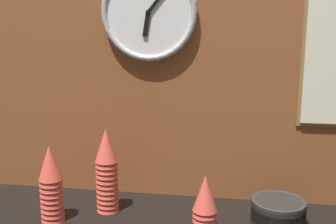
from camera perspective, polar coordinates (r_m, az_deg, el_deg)
wall_tiled_back at (r=142.98cm, az=4.24°, el=8.55°), size 160.00×3.00×105.00cm
cup_stack_center_left at (r=139.91cm, az=-8.29°, el=-7.82°), size 7.38×7.38×28.02cm
cup_stack_center_right at (r=127.47cm, az=5.02°, el=-12.30°), size 7.38×7.38×17.79cm
cup_stack_left at (r=137.49cm, az=-15.56°, el=-9.29°), size 7.38×7.38×24.61cm
bowl_stack_right at (r=137.16cm, az=14.71°, el=-12.90°), size 16.57×16.57×8.13cm
wall_clock at (r=142.00cm, az=-2.63°, el=13.34°), size 32.02×2.70×32.02cm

